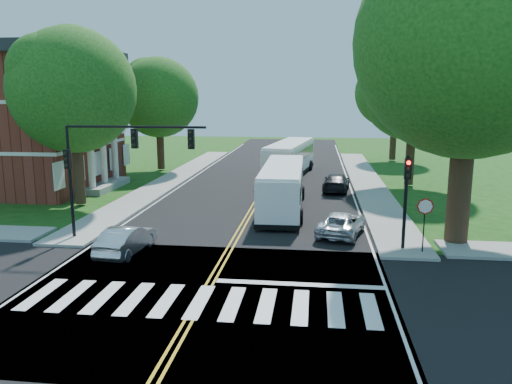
# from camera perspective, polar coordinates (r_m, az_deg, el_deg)

# --- Properties ---
(ground) EXTENTS (140.00, 140.00, 0.00)m
(ground) POSITION_cam_1_polar(r_m,az_deg,el_deg) (18.79, -6.12, -11.79)
(ground) COLOR #114511
(ground) RESTS_ON ground
(road) EXTENTS (14.00, 96.00, 0.01)m
(road) POSITION_cam_1_polar(r_m,az_deg,el_deg) (35.83, 0.32, -0.64)
(road) COLOR black
(road) RESTS_ON ground
(cross_road) EXTENTS (60.00, 12.00, 0.01)m
(cross_road) POSITION_cam_1_polar(r_m,az_deg,el_deg) (18.79, -6.12, -11.77)
(cross_road) COLOR black
(cross_road) RESTS_ON ground
(center_line) EXTENTS (0.36, 70.00, 0.01)m
(center_line) POSITION_cam_1_polar(r_m,az_deg,el_deg) (39.73, 0.98, 0.53)
(center_line) COLOR gold
(center_line) RESTS_ON road
(edge_line_w) EXTENTS (0.12, 70.00, 0.01)m
(edge_line_w) POSITION_cam_1_polar(r_m,az_deg,el_deg) (40.98, -8.52, 0.74)
(edge_line_w) COLOR silver
(edge_line_w) RESTS_ON road
(edge_line_e) EXTENTS (0.12, 70.00, 0.01)m
(edge_line_e) POSITION_cam_1_polar(r_m,az_deg,el_deg) (39.63, 10.80, 0.31)
(edge_line_e) COLOR silver
(edge_line_e) RESTS_ON road
(crosswalk) EXTENTS (12.60, 3.00, 0.01)m
(crosswalk) POSITION_cam_1_polar(r_m,az_deg,el_deg) (18.34, -6.47, -12.34)
(crosswalk) COLOR silver
(crosswalk) RESTS_ON road
(stop_bar) EXTENTS (6.60, 0.40, 0.01)m
(stop_bar) POSITION_cam_1_polar(r_m,az_deg,el_deg) (19.84, 5.02, -10.45)
(stop_bar) COLOR silver
(stop_bar) RESTS_ON road
(sidewalk_nw) EXTENTS (2.60, 40.00, 0.15)m
(sidewalk_nw) POSITION_cam_1_polar(r_m,az_deg,el_deg) (44.22, -9.38, 1.54)
(sidewalk_nw) COLOR gray
(sidewalk_nw) RESTS_ON ground
(sidewalk_ne) EXTENTS (2.60, 40.00, 0.15)m
(sidewalk_ne) POSITION_cam_1_polar(r_m,az_deg,el_deg) (42.69, 12.55, 1.09)
(sidewalk_ne) COLOR gray
(sidewalk_ne) RESTS_ON ground
(tree_ne_big) EXTENTS (10.80, 10.80, 14.91)m
(tree_ne_big) POSITION_cam_1_polar(r_m,az_deg,el_deg) (25.93, 23.38, 15.38)
(tree_ne_big) COLOR #322014
(tree_ne_big) RESTS_ON ground
(tree_west_near) EXTENTS (8.00, 8.00, 11.40)m
(tree_west_near) POSITION_cam_1_polar(r_m,az_deg,el_deg) (34.54, -20.17, 10.82)
(tree_west_near) COLOR #322014
(tree_west_near) RESTS_ON ground
(tree_west_far) EXTENTS (7.60, 7.60, 10.67)m
(tree_west_far) POSITION_cam_1_polar(r_m,az_deg,el_deg) (49.20, -11.07, 10.54)
(tree_west_far) COLOR #322014
(tree_west_far) RESTS_ON ground
(tree_east_mid) EXTENTS (8.40, 8.40, 11.93)m
(tree_east_mid) POSITION_cam_1_polar(r_m,az_deg,el_deg) (41.54, 17.63, 11.36)
(tree_east_mid) COLOR #322014
(tree_east_mid) RESTS_ON ground
(tree_east_far) EXTENTS (7.20, 7.20, 10.34)m
(tree_east_far) POSITION_cam_1_polar(r_m,az_deg,el_deg) (57.49, 15.63, 10.25)
(tree_east_far) COLOR #322014
(tree_east_far) RESTS_ON ground
(signal_nw) EXTENTS (7.15, 0.46, 5.66)m
(signal_nw) POSITION_cam_1_polar(r_m,az_deg,el_deg) (25.45, -16.01, 4.10)
(signal_nw) COLOR black
(signal_nw) RESTS_ON ground
(signal_ne) EXTENTS (0.30, 0.46, 4.40)m
(signal_ne) POSITION_cam_1_polar(r_m,az_deg,el_deg) (24.06, 16.80, 0.26)
(signal_ne) COLOR black
(signal_ne) RESTS_ON ground
(stop_sign) EXTENTS (0.76, 0.08, 2.53)m
(stop_sign) POSITION_cam_1_polar(r_m,az_deg,el_deg) (23.95, 18.74, -2.18)
(stop_sign) COLOR black
(stop_sign) RESTS_ON ground
(bus_lead) EXTENTS (2.85, 11.25, 2.90)m
(bus_lead) POSITION_cam_1_polar(r_m,az_deg,el_deg) (31.79, 3.06, 0.66)
(bus_lead) COLOR white
(bus_lead) RESTS_ON road
(bus_follow) EXTENTS (4.23, 12.02, 3.05)m
(bus_follow) POSITION_cam_1_polar(r_m,az_deg,el_deg) (45.48, 3.91, 3.89)
(bus_follow) COLOR white
(bus_follow) RESTS_ON road
(hatchback) EXTENTS (1.73, 4.08, 1.31)m
(hatchback) POSITION_cam_1_polar(r_m,az_deg,el_deg) (24.00, -14.59, -5.29)
(hatchback) COLOR silver
(hatchback) RESTS_ON road
(suv) EXTENTS (3.00, 4.69, 1.20)m
(suv) POSITION_cam_1_polar(r_m,az_deg,el_deg) (26.69, 9.73, -3.56)
(suv) COLOR silver
(suv) RESTS_ON road
(dark_sedan) EXTENTS (2.35, 4.78, 1.34)m
(dark_sedan) POSITION_cam_1_polar(r_m,az_deg,el_deg) (38.68, 9.17, 1.11)
(dark_sedan) COLOR black
(dark_sedan) RESTS_ON road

